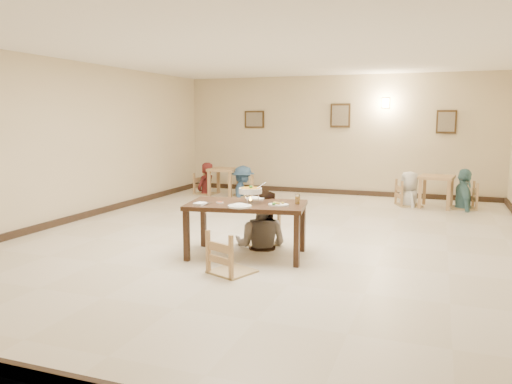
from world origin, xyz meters
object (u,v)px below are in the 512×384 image
at_px(bg_table_right, 437,182).
at_px(bg_diner_b, 243,166).
at_px(bg_diner_a, 205,163).
at_px(bg_table_left, 224,174).
at_px(bg_chair_ll, 206,174).
at_px(chair_near, 232,233).
at_px(bg_diner_d, 465,169).
at_px(bg_chair_rr, 464,184).
at_px(bg_chair_rl, 410,182).
at_px(drink_glass, 298,199).
at_px(chair_far, 261,215).
at_px(bg_chair_lr, 243,175).
at_px(main_diner, 261,190).
at_px(bg_diner_c, 410,171).
at_px(curry_warmer, 250,191).
at_px(main_table, 247,209).

xyz_separation_m(bg_table_right, bg_diner_b, (-4.53, -0.01, 0.20)).
bearing_deg(bg_diner_b, bg_diner_a, 72.21).
distance_m(bg_table_left, bg_chair_ll, 0.52).
xyz_separation_m(chair_near, bg_diner_d, (2.94, 5.89, 0.35)).
bearing_deg(bg_chair_rr, bg_diner_d, -51.19).
bearing_deg(bg_chair_rl, bg_table_right, -116.47).
relative_size(drink_glass, bg_chair_rr, 0.13).
distance_m(chair_far, bg_chair_rl, 4.82).
distance_m(bg_diner_b, bg_diner_d, 5.10).
distance_m(bg_chair_ll, bg_chair_lr, 1.03).
xyz_separation_m(bg_chair_rl, bg_diner_d, (1.13, 0.02, 0.33)).
bearing_deg(bg_diner_a, main_diner, 43.82).
height_order(bg_diner_b, bg_diner_c, bg_diner_b).
distance_m(chair_far, curry_warmer, 0.78).
bearing_deg(bg_chair_ll, bg_table_right, -76.85).
bearing_deg(bg_chair_lr, bg_diner_b, 0.00).
xyz_separation_m(curry_warmer, bg_chair_rl, (1.87, 5.04, -0.40)).
bearing_deg(curry_warmer, main_table, -135.93).
height_order(bg_chair_rl, bg_diner_b, bg_diner_b).
bearing_deg(bg_chair_rl, bg_diner_a, 68.50).
height_order(bg_table_right, bg_chair_rl, bg_chair_rl).
height_order(bg_chair_rl, bg_chair_rr, bg_chair_rr).
height_order(main_table, curry_warmer, curry_warmer).
xyz_separation_m(bg_chair_ll, bg_chair_lr, (1.03, -0.02, 0.02)).
relative_size(chair_near, bg_diner_d, 0.60).
bearing_deg(bg_diner_a, curry_warmer, 41.15).
height_order(main_table, bg_chair_ll, bg_chair_ll).
distance_m(main_table, drink_glass, 0.73).
height_order(chair_near, bg_diner_d, bg_diner_d).
height_order(drink_glass, bg_diner_b, bg_diner_b).
relative_size(bg_table_right, bg_chair_rr, 0.72).
bearing_deg(main_table, bg_chair_rl, 60.16).
relative_size(drink_glass, bg_chair_lr, 0.13).
height_order(chair_far, drink_glass, chair_far).
xyz_separation_m(chair_far, bg_diner_b, (-2.04, 4.37, 0.30)).
bearing_deg(bg_diner_c, drink_glass, -35.98).
height_order(main_diner, bg_diner_d, main_diner).
bearing_deg(bg_table_left, bg_chair_ll, 179.24).
bearing_deg(bg_chair_rr, bg_chair_lr, -95.35).
distance_m(main_table, bg_diner_d, 5.95).
distance_m(bg_table_right, bg_chair_rl, 0.57).
distance_m(chair_far, bg_table_left, 5.07).
bearing_deg(bg_chair_lr, bg_diner_a, -107.97).
distance_m(curry_warmer, bg_chair_rr, 5.90).
bearing_deg(bg_table_right, drink_glass, -110.16).
bearing_deg(bg_chair_ll, bg_chair_rr, -76.20).
relative_size(drink_glass, bg_chair_ll, 0.14).
relative_size(bg_table_left, bg_chair_rl, 0.64).
relative_size(curry_warmer, bg_table_right, 0.46).
bearing_deg(bg_chair_ll, bg_table_left, -77.51).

